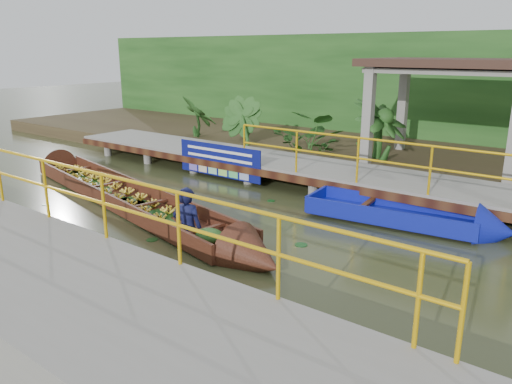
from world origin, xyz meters
The scene contains 10 objects.
ground centered at (0.00, 0.00, 0.00)m, with size 80.00×80.00×0.00m, color #2C3319.
land_strip centered at (0.00, 7.50, 0.23)m, with size 30.00×8.00×0.45m, color #332719.
far_dock centered at (0.02, 3.43, 0.48)m, with size 16.00×2.06×1.66m.
near_dock centered at (1.00, -4.20, 0.30)m, with size 18.00×2.40×1.73m.
pavilion centered at (3.00, 6.30, 2.82)m, with size 4.40×3.00×3.00m.
foliage_backdrop centered at (0.00, 10.00, 2.00)m, with size 30.00×0.80×4.00m, color #184014.
vendor_boat centered at (-1.88, -0.48, 0.22)m, with size 10.36×3.14×2.13m.
moored_blue_boat centered at (4.23, 2.17, 0.17)m, with size 4.10×1.47×0.96m.
blue_banner centered at (-1.82, 2.48, 0.56)m, with size 2.80×0.04×0.88m.
tropical_plants centered at (0.97, 5.30, 1.17)m, with size 14.15×1.15×1.44m.
Camera 1 is at (6.96, -7.32, 3.41)m, focal length 35.00 mm.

